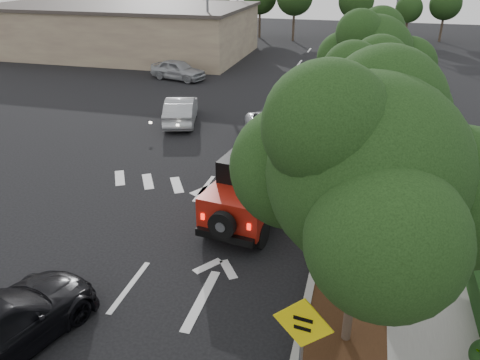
% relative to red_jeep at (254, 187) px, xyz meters
% --- Properties ---
extents(ground, '(120.00, 120.00, 0.00)m').
position_rel_red_jeep_xyz_m(ground, '(-2.28, -4.40, -1.13)').
color(ground, black).
rests_on(ground, ground).
extents(curb, '(0.20, 70.00, 0.15)m').
position_rel_red_jeep_xyz_m(curb, '(2.32, 7.60, -1.05)').
color(curb, '#9E9B93').
rests_on(curb, ground).
extents(planting_strip, '(1.80, 70.00, 0.12)m').
position_rel_red_jeep_xyz_m(planting_strip, '(3.32, 7.60, -1.07)').
color(planting_strip, black).
rests_on(planting_strip, ground).
extents(sidewalk, '(2.00, 70.00, 0.12)m').
position_rel_red_jeep_xyz_m(sidewalk, '(5.22, 7.60, -1.07)').
color(sidewalk, gray).
rests_on(sidewalk, ground).
extents(hedge, '(0.80, 70.00, 0.80)m').
position_rel_red_jeep_xyz_m(hedge, '(6.62, 7.60, -0.73)').
color(hedge, black).
rests_on(hedge, ground).
extents(commercial_building, '(22.00, 12.00, 4.00)m').
position_rel_red_jeep_xyz_m(commercial_building, '(-18.28, 25.60, 0.87)').
color(commercial_building, '#846D5B').
rests_on(commercial_building, ground).
extents(transmission_tower, '(7.00, 4.00, 28.00)m').
position_rel_red_jeep_xyz_m(transmission_tower, '(3.72, 43.60, -1.13)').
color(transmission_tower, slate).
rests_on(transmission_tower, ground).
extents(street_tree_near, '(3.80, 3.80, 5.92)m').
position_rel_red_jeep_xyz_m(street_tree_near, '(3.32, -4.90, -1.13)').
color(street_tree_near, black).
rests_on(street_tree_near, ground).
extents(street_tree_mid, '(3.20, 3.20, 5.32)m').
position_rel_red_jeep_xyz_m(street_tree_mid, '(3.32, 2.10, -1.13)').
color(street_tree_mid, black).
rests_on(street_tree_mid, ground).
extents(street_tree_far, '(3.40, 3.40, 5.62)m').
position_rel_red_jeep_xyz_m(street_tree_far, '(3.32, 8.60, -1.13)').
color(street_tree_far, black).
rests_on(street_tree_far, ground).
extents(light_pole_a, '(2.00, 0.22, 9.00)m').
position_rel_red_jeep_xyz_m(light_pole_a, '(-8.78, 21.60, -1.13)').
color(light_pole_a, slate).
rests_on(light_pole_a, ground).
extents(light_pole_b, '(2.00, 0.22, 9.00)m').
position_rel_red_jeep_xyz_m(light_pole_b, '(-9.78, 33.60, -1.13)').
color(light_pole_b, slate).
rests_on(light_pole_b, ground).
extents(red_jeep, '(2.45, 4.49, 2.22)m').
position_rel_red_jeep_xyz_m(red_jeep, '(0.00, 0.00, 0.00)').
color(red_jeep, black).
rests_on(red_jeep, ground).
extents(silver_suv_ahead, '(3.68, 5.26, 1.33)m').
position_rel_red_jeep_xyz_m(silver_suv_ahead, '(-0.71, 6.62, -0.46)').
color(silver_suv_ahead, '#B2B5BA').
rests_on(silver_suv_ahead, ground).
extents(silver_sedan_oncoming, '(2.55, 4.40, 1.37)m').
position_rel_red_jeep_xyz_m(silver_sedan_oncoming, '(-5.96, 8.63, -0.44)').
color(silver_sedan_oncoming, '#A8ABAF').
rests_on(silver_sedan_oncoming, ground).
extents(parked_suv, '(4.32, 2.61, 1.38)m').
position_rel_red_jeep_xyz_m(parked_suv, '(-9.73, 17.55, -0.44)').
color(parked_suv, '#9EA1A5').
rests_on(parked_suv, ground).
extents(speed_hump_sign, '(1.11, 0.17, 2.38)m').
position_rel_red_jeep_xyz_m(speed_hump_sign, '(2.51, -6.70, 0.52)').
color(speed_hump_sign, slate).
rests_on(speed_hump_sign, ground).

